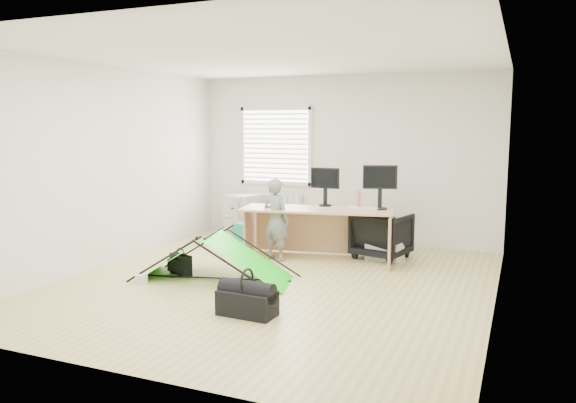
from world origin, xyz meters
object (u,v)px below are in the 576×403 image
at_px(desk, 317,234).
at_px(filing_cabinet, 244,216).
at_px(monitor_right, 380,193).
at_px(person, 276,220).
at_px(thermos, 358,199).
at_px(storage_crate, 385,251).
at_px(laptop_bag, 181,264).
at_px(office_chair, 382,235).
at_px(duffel_bag, 247,303).
at_px(monitor_left, 325,192).
at_px(kite, 215,256).

bearing_deg(desk, filing_cabinet, 138.91).
xyz_separation_m(monitor_right, person, (-1.34, -0.57, -0.37)).
height_order(filing_cabinet, thermos, thermos).
distance_m(storage_crate, laptop_bag, 2.87).
bearing_deg(office_chair, duffel_bag, 91.11).
xyz_separation_m(filing_cabinet, laptop_bag, (0.37, -2.50, -0.23)).
distance_m(person, laptop_bag, 1.51).
relative_size(filing_cabinet, monitor_right, 1.54).
height_order(filing_cabinet, laptop_bag, filing_cabinet).
relative_size(monitor_right, storage_crate, 1.00).
distance_m(desk, thermos, 0.77).
distance_m(desk, monitor_right, 1.06).
bearing_deg(monitor_right, thermos, 157.76).
distance_m(office_chair, storage_crate, 0.23).
height_order(filing_cabinet, person, person).
xyz_separation_m(monitor_left, storage_crate, (0.89, 0.03, -0.80)).
relative_size(thermos, person, 0.21).
relative_size(filing_cabinet, storage_crate, 1.54).
bearing_deg(monitor_right, duffel_bag, -122.15).
bearing_deg(monitor_left, desk, -91.97).
distance_m(desk, office_chair, 0.94).
distance_m(monitor_right, duffel_bag, 3.02).
height_order(monitor_left, storage_crate, monitor_left).
bearing_deg(filing_cabinet, laptop_bag, -56.84).
xyz_separation_m(desk, monitor_right, (0.83, 0.29, 0.59)).
xyz_separation_m(desk, kite, (-0.80, -1.50, -0.07)).
height_order(filing_cabinet, storage_crate, filing_cabinet).
xyz_separation_m(filing_cabinet, thermos, (2.20, -0.71, 0.48)).
bearing_deg(office_chair, storage_crate, 139.68).
xyz_separation_m(filing_cabinet, monitor_right, (2.52, -0.73, 0.59)).
height_order(monitor_left, kite, monitor_left).
relative_size(thermos, duffel_bag, 0.41).
bearing_deg(laptop_bag, person, 77.30).
height_order(filing_cabinet, monitor_left, monitor_left).
relative_size(filing_cabinet, thermos, 3.05).
bearing_deg(monitor_right, laptop_bag, -159.63).
xyz_separation_m(office_chair, laptop_bag, (-2.16, -1.90, -0.20)).
xyz_separation_m(monitor_left, monitor_right, (0.81, -0.00, 0.02)).
bearing_deg(office_chair, filing_cabinet, 0.58).
height_order(desk, duffel_bag, desk).
relative_size(thermos, laptop_bag, 0.68).
bearing_deg(monitor_left, thermos, 3.70).
xyz_separation_m(filing_cabinet, kite, (0.89, -2.52, -0.07)).
height_order(thermos, duffel_bag, thermos).
relative_size(office_chair, duffel_bag, 1.25).
relative_size(kite, duffel_bag, 3.31).
bearing_deg(duffel_bag, filing_cabinet, 120.82).
height_order(desk, monitor_right, monitor_right).
relative_size(kite, storage_crate, 4.02).
bearing_deg(filing_cabinet, duffel_bag, -37.73).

